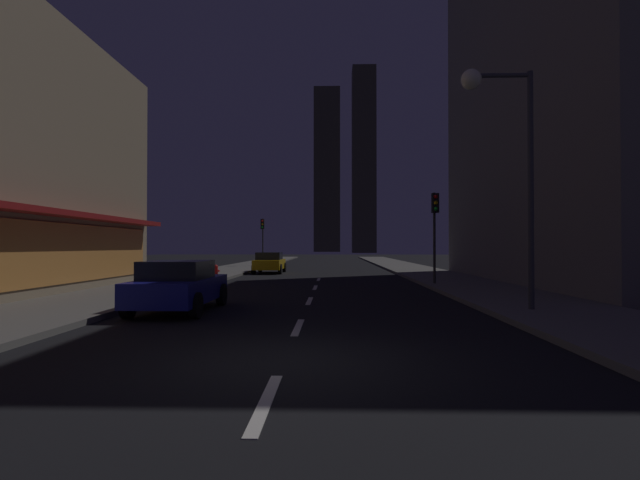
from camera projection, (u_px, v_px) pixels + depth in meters
ground_plane at (323, 269)px, 39.61m from camera, size 78.00×136.00×0.10m
sidewalk_right at (407, 268)px, 39.42m from camera, size 4.00×76.00×0.15m
sidewalk_left at (241, 267)px, 39.80m from camera, size 4.00×76.00×0.15m
lane_marking_center at (309, 301)px, 16.02m from camera, size 0.16×23.00×0.01m
building_apartment_right at (609, 78)px, 23.36m from camera, size 11.00×20.00×20.41m
skyscraper_distant_tall at (327, 171)px, 164.02m from camera, size 8.98×8.31×56.42m
skyscraper_distant_mid at (364, 160)px, 136.29m from camera, size 6.74×6.80×53.39m
car_parked_near at (179, 285)px, 13.48m from camera, size 1.98×4.24×1.45m
car_parked_far at (270, 262)px, 32.75m from camera, size 1.98×4.24×1.45m
fire_hydrant_far_left at (216, 271)px, 27.00m from camera, size 0.42×0.30×0.65m
traffic_light_near_right at (435, 217)px, 21.73m from camera, size 0.32×0.48×4.20m
traffic_light_far_left at (263, 231)px, 42.22m from camera, size 0.32×0.48×4.20m
street_lamp_right at (500, 129)px, 12.92m from camera, size 1.96×0.56×6.58m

